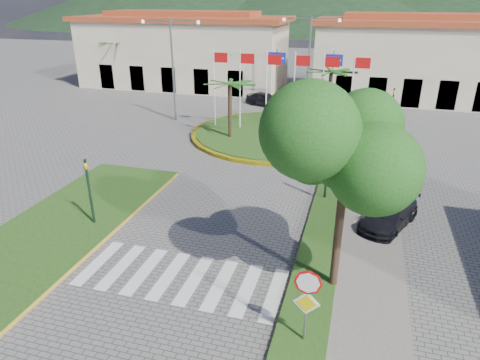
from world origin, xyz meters
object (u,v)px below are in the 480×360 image
(white_van, at_px, (242,90))
(car_side_right, at_px, (389,215))
(roundabout_island, at_px, (277,134))
(car_dark_a, at_px, (265,99))
(deciduous_tree, at_px, (347,150))
(car_dark_b, at_px, (323,93))
(stop_sign, at_px, (307,296))

(white_van, xyz_separation_m, car_side_right, (13.81, -24.77, 0.00))
(roundabout_island, relative_size, car_dark_a, 3.42)
(deciduous_tree, distance_m, car_side_right, 7.17)
(white_van, xyz_separation_m, car_dark_b, (8.31, 0.04, 0.12))
(stop_sign, bearing_deg, car_dark_b, 95.03)
(car_dark_a, height_order, car_side_right, car_dark_a)
(white_van, distance_m, car_dark_a, 5.09)
(stop_sign, distance_m, car_dark_b, 33.11)
(roundabout_island, height_order, white_van, roundabout_island)
(white_van, bearing_deg, car_dark_a, -142.53)
(roundabout_island, height_order, car_side_right, roundabout_island)
(white_van, bearing_deg, stop_sign, -163.86)
(car_side_right, bearing_deg, stop_sign, -84.02)
(white_van, bearing_deg, deciduous_tree, -161.10)
(car_dark_b, bearing_deg, car_side_right, -164.48)
(roundabout_island, relative_size, white_van, 3.10)
(car_dark_b, bearing_deg, deciduous_tree, -170.31)
(deciduous_tree, xyz_separation_m, white_van, (-11.81, 29.89, -4.61))
(white_van, bearing_deg, roundabout_island, -156.56)
(white_van, distance_m, car_side_right, 28.36)
(car_dark_a, relative_size, car_side_right, 0.95)
(roundabout_island, xyz_separation_m, car_side_right, (7.50, -11.88, 0.40))
(car_side_right, bearing_deg, car_dark_a, 140.42)
(car_dark_a, bearing_deg, car_side_right, -129.61)
(roundabout_island, height_order, stop_sign, roundabout_island)
(roundabout_island, bearing_deg, deciduous_tree, -72.09)
(roundabout_island, relative_size, car_side_right, 3.24)
(car_dark_b, bearing_deg, white_van, 93.27)
(roundabout_island, height_order, car_dark_a, roundabout_island)
(car_dark_a, xyz_separation_m, car_side_right, (10.53, -20.87, -0.06))
(deciduous_tree, relative_size, car_side_right, 1.73)
(stop_sign, bearing_deg, car_side_right, 72.33)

